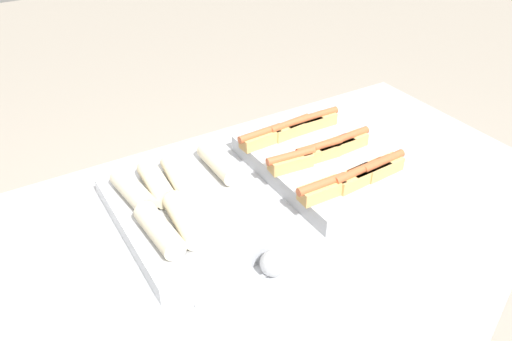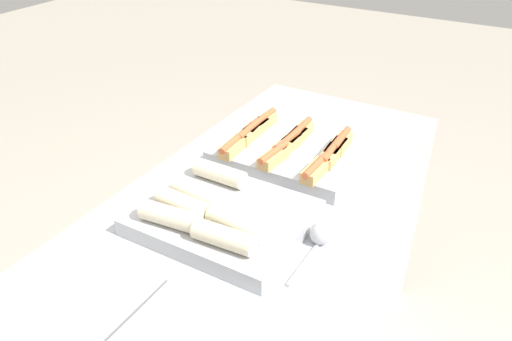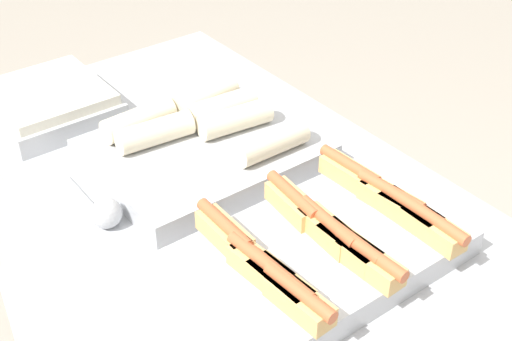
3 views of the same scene
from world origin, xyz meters
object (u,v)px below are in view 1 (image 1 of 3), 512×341
object	(u,v)px
serving_spoon_near	(270,265)
tray_side_front	(56,320)
tray_hotdogs	(320,160)
tray_wraps	(189,205)

from	to	relation	value
serving_spoon_near	tray_side_front	bearing A→B (deg)	169.12
tray_hotdogs	tray_side_front	distance (m)	0.79
tray_wraps	tray_side_front	distance (m)	0.41
tray_side_front	serving_spoon_near	xyz separation A→B (m)	(0.43, -0.08, -0.01)
tray_side_front	serving_spoon_near	distance (m)	0.44
tray_hotdogs	tray_side_front	xyz separation A→B (m)	(-0.76, -0.18, -0.00)
tray_wraps	serving_spoon_near	distance (m)	0.28
tray_wraps	tray_side_front	world-z (taller)	tray_wraps
serving_spoon_near	tray_wraps	bearing A→B (deg)	104.05
tray_hotdogs	tray_side_front	world-z (taller)	tray_hotdogs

